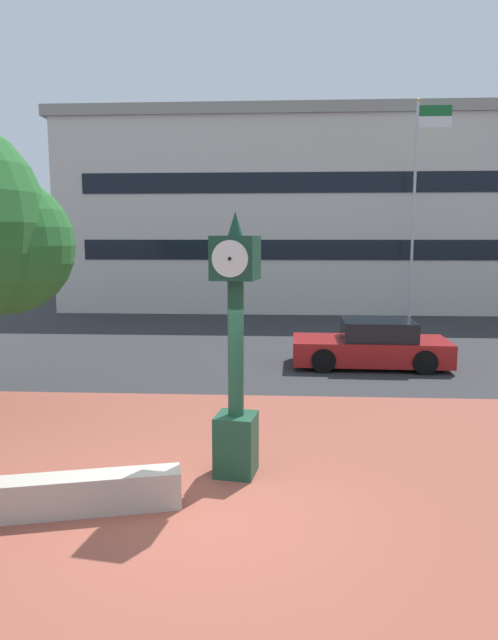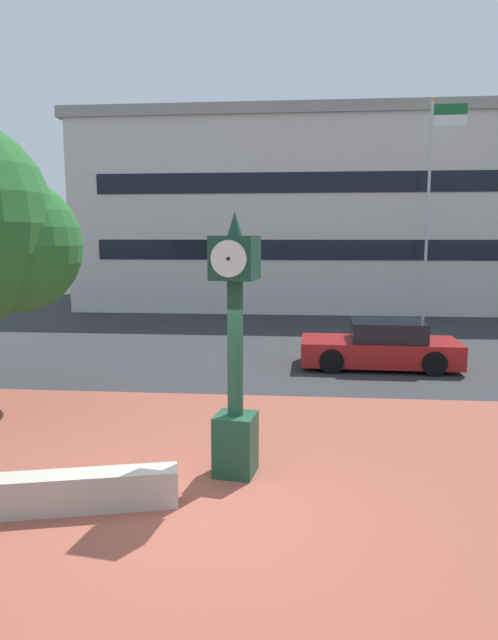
% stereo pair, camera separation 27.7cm
% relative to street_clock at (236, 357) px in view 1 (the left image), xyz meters
% --- Properties ---
extents(ground_plane, '(200.00, 200.00, 0.00)m').
position_rel_street_clock_xyz_m(ground_plane, '(-0.34, -1.17, -1.79)').
color(ground_plane, '#2D2D30').
extents(plaza_brick_paving, '(44.00, 9.41, 0.01)m').
position_rel_street_clock_xyz_m(plaza_brick_paving, '(-0.34, -0.47, -1.79)').
color(plaza_brick_paving, brown).
rests_on(plaza_brick_paving, ground).
extents(planter_wall, '(3.20, 1.17, 0.50)m').
position_rel_street_clock_xyz_m(planter_wall, '(-2.21, -1.40, -1.54)').
color(planter_wall, '#ADA393').
rests_on(planter_wall, ground).
extents(street_clock, '(0.71, 0.75, 3.88)m').
position_rel_street_clock_xyz_m(street_clock, '(0.00, 0.00, 0.00)').
color(street_clock, '#19422D').
rests_on(street_clock, ground).
extents(car_street_mid, '(4.24, 1.98, 1.28)m').
position_rel_street_clock_xyz_m(car_street_mid, '(3.15, 7.33, -1.22)').
color(car_street_mid, maroon).
rests_on(car_street_mid, ground).
extents(flagpole_primary, '(1.45, 0.14, 9.13)m').
position_rel_street_clock_xyz_m(flagpole_primary, '(6.30, 16.39, 3.46)').
color(flagpole_primary, silver).
rests_on(flagpole_primary, ground).
extents(civic_building, '(30.28, 13.64, 9.35)m').
position_rel_street_clock_xyz_m(civic_building, '(5.01, 24.25, 2.89)').
color(civic_building, beige).
rests_on(civic_building, ground).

